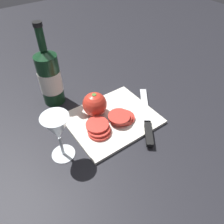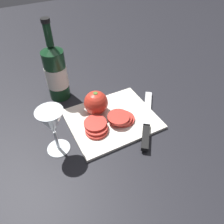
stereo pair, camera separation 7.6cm
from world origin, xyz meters
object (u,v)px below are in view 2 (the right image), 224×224
object	(u,v)px
wine_bottle	(56,73)
wine_glass	(52,123)
tomato_slice_stack_far	(96,127)
knife	(146,129)
whole_tomato	(96,103)
tomato_slice_stack_near	(121,118)

from	to	relation	value
wine_bottle	wine_glass	distance (m)	0.27
wine_glass	tomato_slice_stack_far	size ratio (longest dim) A/B	1.65
wine_glass	knife	xyz separation A→B (m)	(0.28, -0.08, -0.10)
wine_glass	knife	distance (m)	0.31
whole_tomato	knife	bearing A→B (deg)	-56.00
whole_tomato	tomato_slice_stack_near	world-z (taller)	whole_tomato
wine_bottle	tomato_slice_stack_far	world-z (taller)	wine_bottle
knife	tomato_slice_stack_far	world-z (taller)	tomato_slice_stack_far
wine_bottle	knife	bearing A→B (deg)	-59.22
whole_tomato	wine_glass	bearing A→B (deg)	-153.72
tomato_slice_stack_near	tomato_slice_stack_far	xyz separation A→B (m)	(-0.10, -0.00, 0.00)
tomato_slice_stack_near	wine_bottle	bearing A→B (deg)	119.84
tomato_slice_stack_far	wine_bottle	bearing A→B (deg)	100.67
whole_tomato	tomato_slice_stack_near	distance (m)	0.11
wine_bottle	knife	distance (m)	0.39
wine_bottle	wine_glass	bearing A→B (deg)	-109.44
knife	whole_tomato	bearing A→B (deg)	71.22
wine_bottle	tomato_slice_stack_near	size ratio (longest dim) A/B	3.14
wine_bottle	tomato_slice_stack_far	distance (m)	0.27
wine_glass	tomato_slice_stack_near	size ratio (longest dim) A/B	1.64
wine_glass	tomato_slice_stack_far	xyz separation A→B (m)	(0.14, 0.00, -0.09)
wine_glass	whole_tomato	world-z (taller)	wine_glass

